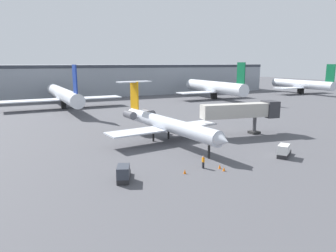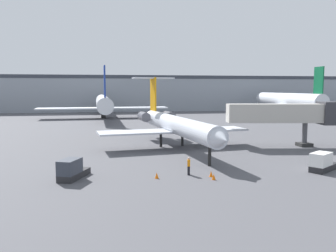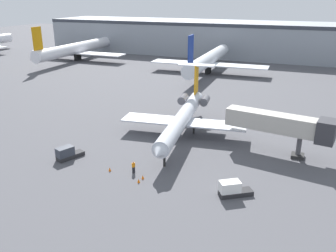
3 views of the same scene
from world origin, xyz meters
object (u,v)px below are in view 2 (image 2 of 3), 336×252
at_px(ground_crew_marshaller, 189,166).
at_px(parked_airliner_centre, 103,103).
at_px(baggage_tug_lead, 322,163).
at_px(parked_airliner_east_mid, 288,101).
at_px(traffic_cone_far, 211,174).
at_px(regional_jet, 174,123).
at_px(jet_bridge, 290,114).
at_px(baggage_tug_trailing, 72,170).
at_px(traffic_cone_mid, 214,177).
at_px(traffic_cone_near, 157,175).

distance_m(ground_crew_marshaller, parked_airliner_centre, 66.32).
bearing_deg(baggage_tug_lead, parked_airliner_centre, 108.40).
height_order(baggage_tug_lead, parked_airliner_east_mid, parked_airliner_east_mid).
relative_size(traffic_cone_far, parked_airliner_east_mid, 0.02).
height_order(regional_jet, jet_bridge, regional_jet).
relative_size(jet_bridge, baggage_tug_trailing, 3.73).
distance_m(traffic_cone_mid, parked_airliner_centre, 68.72).
height_order(traffic_cone_near, parked_airliner_centre, parked_airliner_centre).
height_order(baggage_tug_trailing, traffic_cone_near, baggage_tug_trailing).
distance_m(baggage_tug_trailing, traffic_cone_near, 7.73).
relative_size(regional_jet, traffic_cone_far, 55.34).
xyz_separation_m(jet_bridge, parked_airliner_centre, (-26.45, 52.04, -0.45)).
height_order(baggage_tug_trailing, parked_airliner_east_mid, parked_airliner_east_mid).
height_order(regional_jet, parked_airliner_centre, parked_airliner_centre).
bearing_deg(ground_crew_marshaller, traffic_cone_far, -30.09).
relative_size(baggage_tug_lead, parked_airliner_east_mid, 0.12).
xyz_separation_m(ground_crew_marshaller, traffic_cone_near, (-3.20, -0.80, -0.58)).
bearing_deg(traffic_cone_near, baggage_tug_trailing, 172.14).
height_order(regional_jet, ground_crew_marshaller, regional_jet).
height_order(ground_crew_marshaller, baggage_tug_lead, baggage_tug_lead).
height_order(baggage_tug_lead, parked_airliner_centre, parked_airliner_centre).
bearing_deg(traffic_cone_mid, baggage_tug_lead, 6.59).
bearing_deg(traffic_cone_mid, parked_airliner_centre, 98.77).
height_order(traffic_cone_far, parked_airliner_east_mid, parked_airliner_east_mid).
bearing_deg(traffic_cone_far, traffic_cone_near, 176.73).
height_order(traffic_cone_far, parked_airliner_centre, parked_airliner_centre).
distance_m(ground_crew_marshaller, baggage_tug_lead, 13.48).
distance_m(traffic_cone_near, traffic_cone_mid, 5.18).
bearing_deg(traffic_cone_far, parked_airliner_centre, 98.97).
relative_size(regional_jet, ground_crew_marshaller, 18.01).
relative_size(ground_crew_marshaller, traffic_cone_near, 3.07).
distance_m(ground_crew_marshaller, traffic_cone_near, 3.35).
height_order(ground_crew_marshaller, traffic_cone_far, ground_crew_marshaller).
relative_size(parked_airliner_centre, parked_airliner_east_mid, 1.19).
distance_m(baggage_tug_trailing, parked_airliner_east_mid, 88.14).
bearing_deg(traffic_cone_mid, regional_jet, 91.05).
xyz_separation_m(baggage_tug_trailing, parked_airliner_east_mid, (57.50, 66.70, 3.66)).
bearing_deg(traffic_cone_near, parked_airliner_east_mid, 53.65).
xyz_separation_m(traffic_cone_near, parked_airliner_east_mid, (49.87, 67.76, 4.22)).
xyz_separation_m(jet_bridge, baggage_tug_lead, (-4.34, -14.43, -3.80)).
relative_size(baggage_tug_trailing, traffic_cone_near, 7.69).
bearing_deg(traffic_cone_far, baggage_tug_trailing, 173.96).
xyz_separation_m(regional_jet, traffic_cone_far, (0.40, -16.62, -3.10)).
relative_size(baggage_tug_trailing, traffic_cone_far, 7.69).
height_order(ground_crew_marshaller, traffic_cone_near, ground_crew_marshaller).
relative_size(jet_bridge, traffic_cone_near, 28.70).
relative_size(ground_crew_marshaller, parked_airliner_centre, 0.04).
height_order(ground_crew_marshaller, traffic_cone_mid, ground_crew_marshaller).
distance_m(traffic_cone_far, parked_airliner_east_mid, 81.57).
bearing_deg(jet_bridge, traffic_cone_mid, -135.39).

